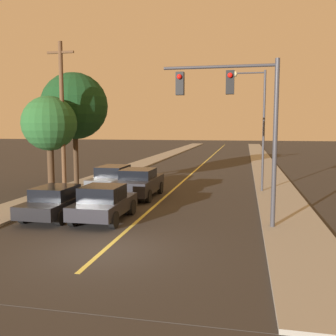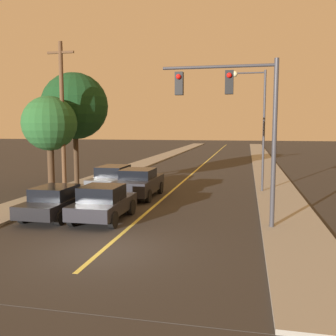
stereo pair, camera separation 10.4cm
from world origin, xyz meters
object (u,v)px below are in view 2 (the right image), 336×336
tree_left_near (50,124)px  car_near_lane_second (139,183)px  car_outer_lane_front (57,201)px  car_outer_lane_second (114,177)px  car_near_lane_front (103,203)px  streetlamp_right (256,114)px  tree_left_far (75,106)px  traffic_signal_mast (238,109)px  utility_pole_left (62,117)px

tree_left_near → car_near_lane_second: bearing=5.0°
car_outer_lane_front → car_outer_lane_second: bearing=90.0°
car_near_lane_front → streetlamp_right: (6.51, 8.50, 4.01)m
tree_left_far → traffic_signal_mast: bearing=-36.7°
streetlamp_right → car_outer_lane_front: bearing=-136.6°
car_outer_lane_second → traffic_signal_mast: traffic_signal_mast is taller
streetlamp_right → tree_left_near: size_ratio=1.28×
car_outer_lane_front → tree_left_near: (-2.94, 4.82, 3.47)m
streetlamp_right → tree_left_far: tree_left_far is taller
car_near_lane_second → utility_pole_left: bearing=-172.6°
car_near_lane_front → car_outer_lane_second: car_outer_lane_second is taller
traffic_signal_mast → tree_left_near: traffic_signal_mast is taller
car_near_lane_second → tree_left_near: 6.22m
car_near_lane_front → tree_left_near: 7.99m
car_outer_lane_second → streetlamp_right: streetlamp_right is taller
utility_pole_left → tree_left_far: bearing=103.1°
car_outer_lane_second → utility_pole_left: 5.10m
car_near_lane_second → car_outer_lane_second: size_ratio=0.88×
car_outer_lane_front → tree_left_far: bearing=109.5°
car_near_lane_second → car_outer_lane_second: bearing=136.8°
traffic_signal_mast → utility_pole_left: utility_pole_left is taller
traffic_signal_mast → utility_pole_left: 11.12m
car_outer_lane_front → utility_pole_left: 6.45m
car_outer_lane_second → tree_left_far: bearing=171.5°
tree_left_near → tree_left_far: 3.23m
car_near_lane_front → streetlamp_right: size_ratio=0.53×
tree_left_near → car_near_lane_front: bearing=-43.7°
car_near_lane_second → streetlamp_right: size_ratio=0.62×
car_near_lane_front → utility_pole_left: (-4.33, 4.89, 3.83)m
car_near_lane_front → car_near_lane_second: size_ratio=0.85×
car_near_lane_front → streetlamp_right: 11.44m
car_near_lane_second → utility_pole_left: utility_pole_left is taller
car_near_lane_second → tree_left_far: bearing=153.2°
car_outer_lane_second → tree_left_far: (-2.78, 0.41, 4.55)m
tree_left_far → car_outer_lane_front: bearing=-70.5°
traffic_signal_mast → tree_left_near: size_ratio=1.14×
car_near_lane_second → car_outer_lane_front: size_ratio=1.03×
tree_left_near → streetlamp_right: bearing=16.6°
car_near_lane_front → car_outer_lane_front: bearing=175.7°
car_near_lane_second → car_outer_lane_front: 5.75m
car_near_lane_second → tree_left_far: tree_left_far is taller
car_outer_lane_second → utility_pole_left: size_ratio=0.60×
car_near_lane_second → tree_left_near: (-5.22, -0.45, 3.34)m
traffic_signal_mast → tree_left_near: bearing=155.4°
tree_left_near → utility_pole_left: bearing=-7.0°
car_near_lane_front → tree_left_far: bearing=122.3°
car_outer_lane_front → tree_left_near: tree_left_near is taller
car_outer_lane_front → traffic_signal_mast: size_ratio=0.68×
traffic_signal_mast → tree_left_far: size_ratio=0.87×
car_near_lane_second → tree_left_near: tree_left_near is taller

